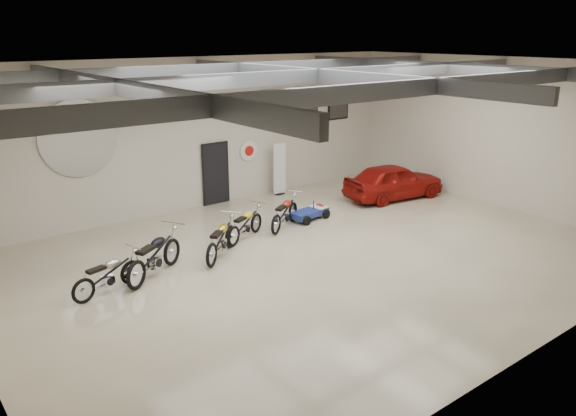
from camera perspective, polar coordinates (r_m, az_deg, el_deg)
floor at (r=15.01m, az=2.82°, el=-5.10°), size 16.00×12.00×0.01m
ceiling at (r=13.88m, az=3.13°, el=14.33°), size 16.00×12.00×0.01m
back_wall at (r=19.10m, az=-8.93°, el=7.44°), size 16.00×0.02×5.00m
right_wall at (r=20.29m, az=20.52°, el=7.14°), size 0.02×12.00×5.00m
ceiling_beams at (r=13.90m, az=3.12°, el=13.30°), size 15.80×11.80×0.32m
door at (r=19.59m, az=-7.39°, el=3.43°), size 0.92×0.08×2.10m
logo_plaque at (r=17.46m, az=-20.50°, el=6.62°), size 2.30×0.06×1.16m
poster_left at (r=20.57m, az=-1.54°, el=10.05°), size 1.05×0.08×1.35m
poster_mid at (r=21.55m, az=1.95°, el=10.38°), size 1.05×0.08×1.35m
poster_right at (r=22.60m, az=5.13°, el=10.65°), size 1.05×0.08×1.35m
oil_sign at (r=20.17m, az=-4.02°, el=5.83°), size 0.72×0.10×0.72m
banner_stand at (r=20.56m, az=-0.86°, el=3.95°), size 0.52×0.23×1.90m
motorcycle_silver at (r=13.53m, az=-17.88°, el=-6.41°), size 1.90×1.01×0.95m
motorcycle_black at (r=14.08m, az=-13.43°, el=-4.64°), size 2.22×1.73×1.14m
motorcycle_gold at (r=14.99m, az=-6.83°, el=-3.10°), size 1.95×1.73×1.04m
motorcycle_yellow at (r=16.22m, az=-4.37°, el=-1.58°), size 1.88×1.30×0.95m
motorcycle_red at (r=17.11m, az=-0.34°, el=-0.42°), size 1.95×1.47×1.00m
go_kart at (r=18.03m, az=2.47°, el=-0.17°), size 1.74×0.97×0.60m
vintage_car at (r=20.51m, az=10.70°, el=2.72°), size 2.05×3.95×1.28m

